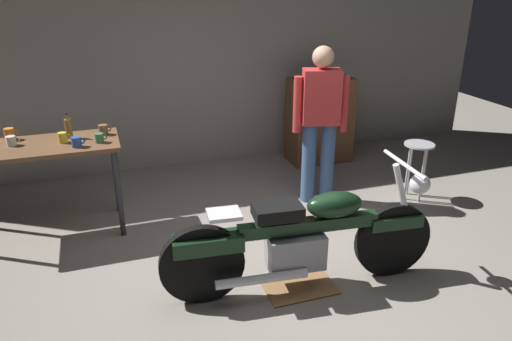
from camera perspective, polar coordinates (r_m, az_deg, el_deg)
The scene contains 15 objects.
ground_plane at distance 4.13m, azimuth 2.85°, elevation -11.96°, with size 12.00×12.00×0.00m, color gray.
back_wall at distance 6.15m, azimuth -6.74°, elevation 14.94°, with size 8.00×0.12×3.10m, color gray.
workbench at distance 4.78m, azimuth -23.61°, elevation 1.60°, with size 1.30×0.64×0.90m.
motorcycle at distance 3.75m, azimuth 5.73°, elevation -7.86°, with size 2.19×0.60×1.00m.
person_standing at distance 5.06m, azimuth 7.60°, elevation 6.05°, with size 0.55×0.32×1.67m.
shop_stool at distance 5.48m, azimuth 18.61°, elevation 1.63°, with size 0.32×0.32×0.64m.
wooden_dresser at distance 6.36m, azimuth 7.57°, elevation 5.92°, with size 0.80×0.47×1.10m.
drip_tray at distance 3.98m, azimuth 5.06°, elevation -13.42°, with size 0.56×0.40×0.01m, color olive.
mug_brown_stoneware at distance 4.81m, azimuth -17.61°, elevation 4.63°, with size 0.12×0.09×0.10m.
mug_yellow_tall at distance 4.70m, azimuth -21.90°, elevation 3.64°, with size 0.11×0.08×0.09m.
mug_blue_enamel at distance 4.54m, azimuth -20.46°, elevation 3.19°, with size 0.12×0.09×0.09m.
mug_white_ceramic at distance 4.81m, azimuth -26.98°, elevation 3.14°, with size 0.11×0.08×0.09m.
mug_orange_travel at distance 4.99m, azimuth -27.13°, elevation 3.87°, with size 0.12×0.09×0.11m.
mug_green_speckled at distance 4.59m, azimuth -18.03°, elevation 3.69°, with size 0.11×0.08×0.09m.
bottle at distance 4.80m, azimuth -21.31°, elevation 4.71°, with size 0.06×0.06×0.24m.
Camera 1 is at (-1.28, -3.16, 2.33)m, focal length 33.80 mm.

